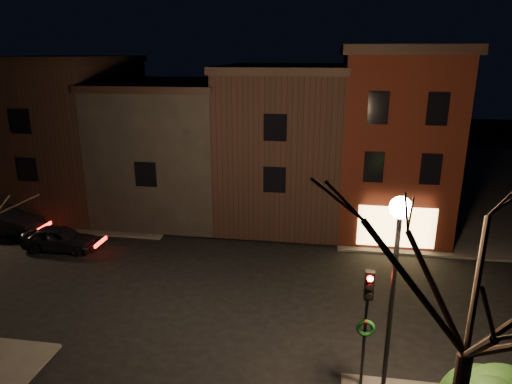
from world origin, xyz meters
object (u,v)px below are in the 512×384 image
parked_car_a (60,238)px  parked_car_b (1,221)px  traffic_signal (367,311)px  bare_tree_right (481,256)px  street_lamp_near (397,246)px

parked_car_a → parked_car_b: bearing=69.5°
traffic_signal → parked_car_a: size_ratio=1.03×
parked_car_b → bare_tree_right: bearing=-118.4°
traffic_signal → bare_tree_right: bearing=-57.6°
parked_car_a → traffic_signal: bearing=-119.9°
traffic_signal → parked_car_b: (-20.08, 10.01, -2.03)m
traffic_signal → parked_car_b: bearing=153.5°
parked_car_b → street_lamp_near: bearing=-114.7°
bare_tree_right → parked_car_a: bearing=146.7°
traffic_signal → parked_car_b: traffic_signal is taller
traffic_signal → bare_tree_right: 4.87m
bare_tree_right → parked_car_b: bearing=149.4°
bare_tree_right → parked_car_a: (-17.31, 11.38, -5.47)m
street_lamp_near → traffic_signal: size_ratio=1.60×
traffic_signal → parked_car_b: 22.53m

